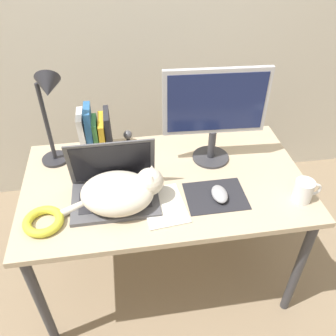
{
  "coord_description": "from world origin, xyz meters",
  "views": [
    {
      "loc": [
        -0.18,
        -0.86,
        1.8
      ],
      "look_at": [
        0.01,
        0.33,
        0.81
      ],
      "focal_mm": 38.0,
      "sensor_mm": 36.0,
      "label": 1
    }
  ],
  "objects": [
    {
      "name": "mousepad",
      "position": [
        0.21,
        0.23,
        0.71
      ],
      "size": [
        0.26,
        0.21,
        0.0
      ],
      "color": "#232328",
      "rests_on": "desk"
    },
    {
      "name": "desk_lamp",
      "position": [
        -0.48,
        0.57,
        1.04
      ],
      "size": [
        0.17,
        0.17,
        0.48
      ],
      "color": "#28282D",
      "rests_on": "desk"
    },
    {
      "name": "computer_mouse",
      "position": [
        0.22,
        0.22,
        0.73
      ],
      "size": [
        0.07,
        0.11,
        0.04
      ],
      "color": "#99999E",
      "rests_on": "mousepad"
    },
    {
      "name": "cable_coil",
      "position": [
        -0.52,
        0.18,
        0.73
      ],
      "size": [
        0.16,
        0.16,
        0.04
      ],
      "color": "gold",
      "rests_on": "desk"
    },
    {
      "name": "webcam",
      "position": [
        -0.15,
        0.7,
        0.75
      ],
      "size": [
        0.05,
        0.05,
        0.07
      ],
      "color": "#232328",
      "rests_on": "desk"
    },
    {
      "name": "desk",
      "position": [
        0.0,
        0.37,
        0.64
      ],
      "size": [
        1.3,
        0.74,
        0.71
      ],
      "color": "tan",
      "rests_on": "ground_plane"
    },
    {
      "name": "mug",
      "position": [
        0.57,
        0.15,
        0.76
      ],
      "size": [
        0.12,
        0.08,
        0.1
      ],
      "color": "white",
      "rests_on": "desk"
    },
    {
      "name": "notepad",
      "position": [
        -0.03,
        0.2,
        0.71
      ],
      "size": [
        0.2,
        0.26,
        0.01
      ],
      "color": "silver",
      "rests_on": "desk"
    },
    {
      "name": "book_row",
      "position": [
        -0.31,
        0.66,
        0.82
      ],
      "size": [
        0.16,
        0.16,
        0.25
      ],
      "color": "white",
      "rests_on": "desk"
    },
    {
      "name": "ground_plane",
      "position": [
        0.0,
        0.0,
        0.0
      ],
      "size": [
        12.0,
        12.0,
        0.0
      ],
      "primitive_type": "plane",
      "color": "#847056"
    },
    {
      "name": "laptop",
      "position": [
        -0.23,
        0.3,
        0.76
      ],
      "size": [
        0.37,
        0.26,
        0.26
      ],
      "color": "#4C4C51",
      "rests_on": "desk"
    },
    {
      "name": "cat",
      "position": [
        -0.2,
        0.24,
        0.78
      ],
      "size": [
        0.44,
        0.28,
        0.16
      ],
      "color": "beige",
      "rests_on": "desk"
    },
    {
      "name": "external_monitor",
      "position": [
        0.25,
        0.5,
        0.98
      ],
      "size": [
        0.48,
        0.18,
        0.47
      ],
      "color": "#333338",
      "rests_on": "desk"
    }
  ]
}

